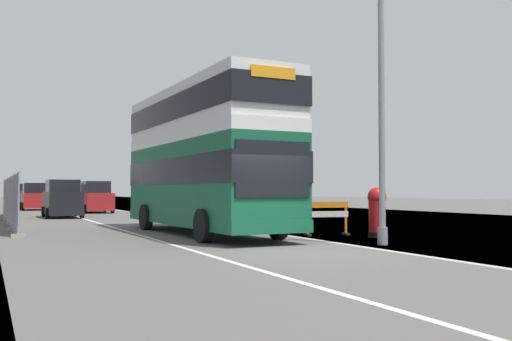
% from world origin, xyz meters
% --- Properties ---
extents(ground, '(140.00, 280.00, 0.10)m').
position_xyz_m(ground, '(0.57, 0.11, -0.05)').
color(ground, '#565451').
extents(double_decker_bus, '(2.99, 10.62, 5.13)m').
position_xyz_m(double_decker_bus, '(-0.02, 6.51, 2.73)').
color(double_decker_bus, '#145638').
rests_on(double_decker_bus, ground).
extents(lamppost_foreground, '(0.29, 0.70, 8.71)m').
position_xyz_m(lamppost_foreground, '(3.18, 0.49, 4.12)').
color(lamppost_foreground, gray).
rests_on(lamppost_foreground, ground).
extents(red_pillar_postbox, '(0.62, 0.62, 1.64)m').
position_xyz_m(red_pillar_postbox, '(4.61, 2.65, 0.90)').
color(red_pillar_postbox, black).
rests_on(red_pillar_postbox, ground).
extents(roadworks_barrier, '(1.59, 0.70, 1.15)m').
position_xyz_m(roadworks_barrier, '(3.54, 4.02, 0.71)').
color(roadworks_barrier, orange).
rests_on(roadworks_barrier, ground).
extents(construction_site_fence, '(0.44, 17.20, 2.17)m').
position_xyz_m(construction_site_fence, '(-6.03, 16.03, 1.04)').
color(construction_site_fence, '#A8AAAD').
rests_on(construction_site_fence, ground).
extents(car_oncoming_near, '(1.99, 4.12, 2.13)m').
position_xyz_m(car_oncoming_near, '(-3.06, 21.50, 1.01)').
color(car_oncoming_near, black).
rests_on(car_oncoming_near, ground).
extents(car_receding_mid, '(1.99, 4.44, 2.16)m').
position_xyz_m(car_receding_mid, '(-0.12, 28.11, 1.01)').
color(car_receding_mid, maroon).
rests_on(car_receding_mid, ground).
extents(car_receding_far, '(2.09, 3.89, 2.11)m').
position_xyz_m(car_receding_far, '(-3.50, 35.53, 0.98)').
color(car_receding_far, maroon).
rests_on(car_receding_far, ground).
extents(car_far_side, '(2.10, 4.10, 2.12)m').
position_xyz_m(car_far_side, '(-3.51, 43.23, 1.01)').
color(car_far_side, navy).
rests_on(car_far_side, ground).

